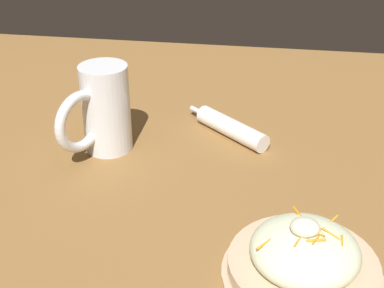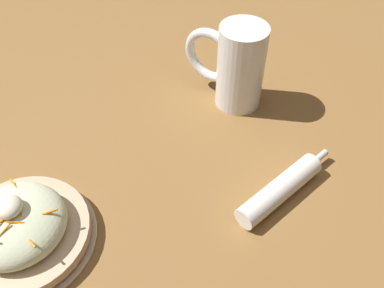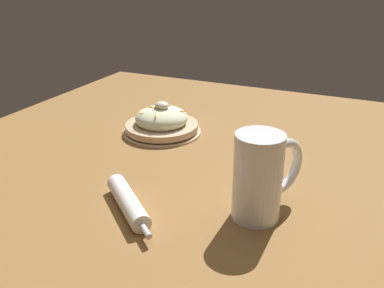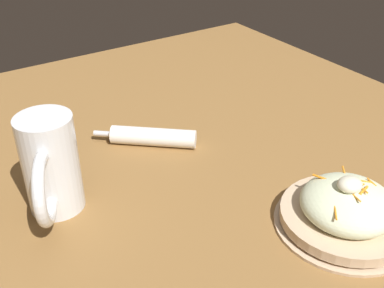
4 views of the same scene
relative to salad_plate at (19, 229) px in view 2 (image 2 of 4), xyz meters
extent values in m
plane|color=olive|center=(0.22, -0.18, -0.03)|extent=(1.43, 1.43, 0.00)
cylinder|color=#D1B28E|center=(0.00, 0.00, -0.02)|extent=(0.21, 0.21, 0.01)
cylinder|color=#D1B28E|center=(0.00, 0.00, -0.01)|extent=(0.20, 0.20, 0.02)
ellipsoid|color=beige|center=(0.00, 0.00, 0.01)|extent=(0.14, 0.14, 0.06)
cylinder|color=orange|center=(-0.03, -0.04, 0.03)|extent=(0.02, 0.02, 0.01)
cylinder|color=orange|center=(-0.01, 0.00, 0.04)|extent=(0.02, 0.01, 0.00)
cylinder|color=orange|center=(0.01, -0.05, 0.04)|extent=(0.02, 0.03, 0.01)
cylinder|color=orange|center=(0.05, 0.02, 0.03)|extent=(0.02, 0.02, 0.01)
cylinder|color=orange|center=(-0.01, -0.01, 0.04)|extent=(0.01, 0.02, 0.01)
cylinder|color=orange|center=(0.01, 0.02, 0.04)|extent=(0.01, 0.03, 0.01)
cylinder|color=orange|center=(0.01, -0.01, 0.04)|extent=(0.03, 0.02, 0.01)
cylinder|color=orange|center=(-0.03, 0.00, 0.04)|extent=(0.03, 0.02, 0.01)
ellipsoid|color=#EFEACC|center=(0.00, 0.00, 0.05)|extent=(0.04, 0.03, 0.02)
cylinder|color=white|center=(0.35, -0.29, 0.05)|extent=(0.09, 0.09, 0.16)
cylinder|color=#B76B14|center=(0.35, -0.29, 0.01)|extent=(0.08, 0.08, 0.08)
cylinder|color=white|center=(0.35, -0.29, 0.06)|extent=(0.08, 0.08, 0.01)
torus|color=white|center=(0.37, -0.23, 0.05)|extent=(0.06, 0.11, 0.11)
cylinder|color=white|center=(0.13, -0.37, -0.01)|extent=(0.15, 0.13, 0.04)
cylinder|color=silver|center=(0.20, -0.43, -0.01)|extent=(0.03, 0.03, 0.01)
camera|label=1|loc=(0.06, 0.54, 0.47)|focal=50.13mm
camera|label=2|loc=(-0.29, -0.28, 0.52)|focal=40.01mm
camera|label=3|loc=(0.51, -0.92, 0.39)|focal=38.80mm
camera|label=4|loc=(0.50, 0.33, 0.46)|focal=44.31mm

